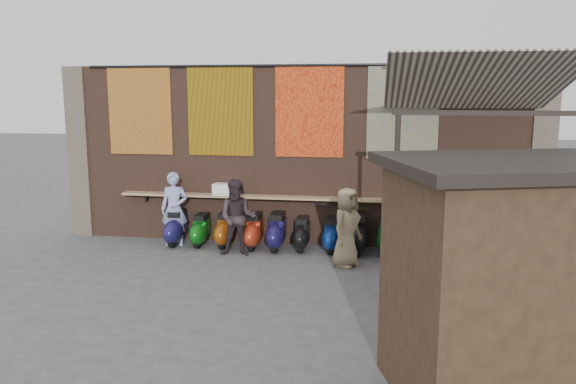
{
  "coord_description": "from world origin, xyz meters",
  "views": [
    {
      "loc": [
        1.77,
        -9.77,
        3.37
      ],
      "look_at": [
        0.03,
        1.2,
        1.43
      ],
      "focal_mm": 35.0,
      "sensor_mm": 36.0,
      "label": 1
    }
  ],
  "objects_px": {
    "scooter_stool_3": "(254,231)",
    "diner_left": "(174,209)",
    "scooter_stool_9": "(411,237)",
    "shopper_grey": "(490,237)",
    "scooter_stool_7": "(358,234)",
    "shelf_box": "(227,189)",
    "scooter_stool_8": "(385,237)",
    "diner_right": "(238,218)",
    "shopper_navy": "(486,234)",
    "shopper_tan": "(347,227)",
    "scooter_stool_6": "(332,235)",
    "scooter_stool_0": "(176,228)",
    "scooter_stool_1": "(201,230)",
    "market_stall": "(509,287)",
    "scooter_stool_2": "(226,230)",
    "scooter_stool_5": "(302,234)",
    "scooter_stool_4": "(277,232)",
    "scooter_stool_10": "(437,240)"
  },
  "relations": [
    {
      "from": "shopper_grey",
      "to": "scooter_stool_4",
      "type": "bearing_deg",
      "value": -7.19
    },
    {
      "from": "scooter_stool_1",
      "to": "scooter_stool_3",
      "type": "xyz_separation_m",
      "value": [
        1.23,
        -0.03,
        0.03
      ]
    },
    {
      "from": "scooter_stool_7",
      "to": "shelf_box",
      "type": "bearing_deg",
      "value": 173.92
    },
    {
      "from": "scooter_stool_3",
      "to": "scooter_stool_6",
      "type": "xyz_separation_m",
      "value": [
        1.71,
        0.01,
        -0.02
      ]
    },
    {
      "from": "shopper_grey",
      "to": "market_stall",
      "type": "distance_m",
      "value": 3.95
    },
    {
      "from": "scooter_stool_10",
      "to": "shopper_navy",
      "type": "relative_size",
      "value": 0.49
    },
    {
      "from": "scooter_stool_8",
      "to": "shopper_grey",
      "type": "relative_size",
      "value": 0.44
    },
    {
      "from": "scooter_stool_3",
      "to": "scooter_stool_9",
      "type": "xyz_separation_m",
      "value": [
        3.39,
        -0.02,
        0.02
      ]
    },
    {
      "from": "scooter_stool_6",
      "to": "scooter_stool_8",
      "type": "bearing_deg",
      "value": -1.02
    },
    {
      "from": "scooter_stool_2",
      "to": "scooter_stool_7",
      "type": "xyz_separation_m",
      "value": [
        2.94,
        -0.04,
        0.03
      ]
    },
    {
      "from": "scooter_stool_2",
      "to": "scooter_stool_9",
      "type": "bearing_deg",
      "value": -0.65
    },
    {
      "from": "diner_right",
      "to": "market_stall",
      "type": "xyz_separation_m",
      "value": [
        4.32,
        -5.01,
        0.48
      ]
    },
    {
      "from": "scooter_stool_8",
      "to": "diner_right",
      "type": "height_order",
      "value": "diner_right"
    },
    {
      "from": "scooter_stool_2",
      "to": "shopper_navy",
      "type": "xyz_separation_m",
      "value": [
        5.37,
        -1.04,
        0.38
      ]
    },
    {
      "from": "scooter_stool_10",
      "to": "scooter_stool_4",
      "type": "bearing_deg",
      "value": 179.93
    },
    {
      "from": "scooter_stool_3",
      "to": "shopper_grey",
      "type": "xyz_separation_m",
      "value": [
        4.64,
        -1.7,
        0.48
      ]
    },
    {
      "from": "scooter_stool_3",
      "to": "scooter_stool_5",
      "type": "height_order",
      "value": "scooter_stool_3"
    },
    {
      "from": "scooter_stool_0",
      "to": "scooter_stool_2",
      "type": "xyz_separation_m",
      "value": [
        1.15,
        -0.01,
        -0.0
      ]
    },
    {
      "from": "scooter_stool_2",
      "to": "scooter_stool_5",
      "type": "distance_m",
      "value": 1.72
    },
    {
      "from": "scooter_stool_7",
      "to": "shopper_navy",
      "type": "height_order",
      "value": "shopper_navy"
    },
    {
      "from": "shopper_grey",
      "to": "market_stall",
      "type": "xyz_separation_m",
      "value": [
        -0.54,
        -3.89,
        0.42
      ]
    },
    {
      "from": "scooter_stool_0",
      "to": "scooter_stool_2",
      "type": "distance_m",
      "value": 1.15
    },
    {
      "from": "scooter_stool_1",
      "to": "market_stall",
      "type": "relative_size",
      "value": 0.29
    },
    {
      "from": "scooter_stool_0",
      "to": "scooter_stool_9",
      "type": "relative_size",
      "value": 0.95
    },
    {
      "from": "scooter_stool_1",
      "to": "market_stall",
      "type": "distance_m",
      "value": 7.81
    },
    {
      "from": "scooter_stool_3",
      "to": "scooter_stool_2",
      "type": "bearing_deg",
      "value": 177.5
    },
    {
      "from": "scooter_stool_1",
      "to": "scooter_stool_10",
      "type": "height_order",
      "value": "scooter_stool_10"
    },
    {
      "from": "scooter_stool_5",
      "to": "shopper_tan",
      "type": "relative_size",
      "value": 0.48
    },
    {
      "from": "shopper_tan",
      "to": "shelf_box",
      "type": "bearing_deg",
      "value": 94.26
    },
    {
      "from": "shopper_navy",
      "to": "shopper_grey",
      "type": "height_order",
      "value": "shopper_grey"
    },
    {
      "from": "diner_right",
      "to": "shopper_tan",
      "type": "height_order",
      "value": "diner_right"
    },
    {
      "from": "scooter_stool_8",
      "to": "scooter_stool_9",
      "type": "relative_size",
      "value": 0.9
    },
    {
      "from": "scooter_stool_6",
      "to": "diner_left",
      "type": "bearing_deg",
      "value": 179.99
    },
    {
      "from": "scooter_stool_3",
      "to": "diner_left",
      "type": "xyz_separation_m",
      "value": [
        -1.82,
        0.01,
        0.44
      ]
    },
    {
      "from": "scooter_stool_0",
      "to": "shopper_navy",
      "type": "relative_size",
      "value": 0.53
    },
    {
      "from": "scooter_stool_8",
      "to": "shopper_tan",
      "type": "height_order",
      "value": "shopper_tan"
    },
    {
      "from": "scooter_stool_0",
      "to": "scooter_stool_9",
      "type": "bearing_deg",
      "value": -0.59
    },
    {
      "from": "scooter_stool_3",
      "to": "shopper_navy",
      "type": "bearing_deg",
      "value": -12.14
    },
    {
      "from": "scooter_stool_9",
      "to": "diner_left",
      "type": "height_order",
      "value": "diner_left"
    },
    {
      "from": "scooter_stool_0",
      "to": "market_stall",
      "type": "distance_m",
      "value": 8.21
    },
    {
      "from": "shelf_box",
      "to": "scooter_stool_9",
      "type": "xyz_separation_m",
      "value": [
        4.07,
        -0.33,
        -0.85
      ]
    },
    {
      "from": "shopper_tan",
      "to": "scooter_stool_10",
      "type": "bearing_deg",
      "value": -33.57
    },
    {
      "from": "market_stall",
      "to": "shopper_navy",
      "type": "bearing_deg",
      "value": 65.16
    },
    {
      "from": "scooter_stool_7",
      "to": "scooter_stool_1",
      "type": "bearing_deg",
      "value": 179.38
    },
    {
      "from": "scooter_stool_3",
      "to": "diner_right",
      "type": "height_order",
      "value": "diner_right"
    },
    {
      "from": "scooter_stool_4",
      "to": "scooter_stool_8",
      "type": "xyz_separation_m",
      "value": [
        2.33,
        0.02,
        -0.04
      ]
    },
    {
      "from": "scooter_stool_6",
      "to": "scooter_stool_9",
      "type": "height_order",
      "value": "scooter_stool_9"
    },
    {
      "from": "shopper_grey",
      "to": "shopper_tan",
      "type": "xyz_separation_m",
      "value": [
        -2.55,
        0.72,
        -0.08
      ]
    },
    {
      "from": "scooter_stool_5",
      "to": "scooter_stool_8",
      "type": "height_order",
      "value": "scooter_stool_8"
    },
    {
      "from": "scooter_stool_0",
      "to": "diner_right",
      "type": "relative_size",
      "value": 0.5
    }
  ]
}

